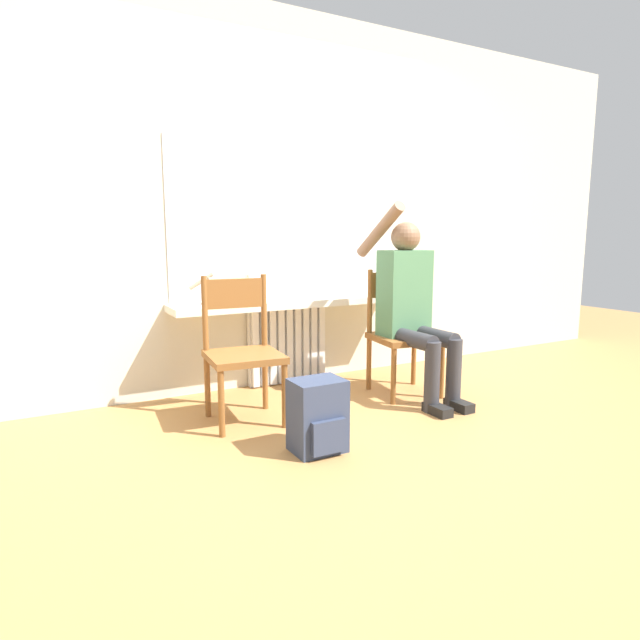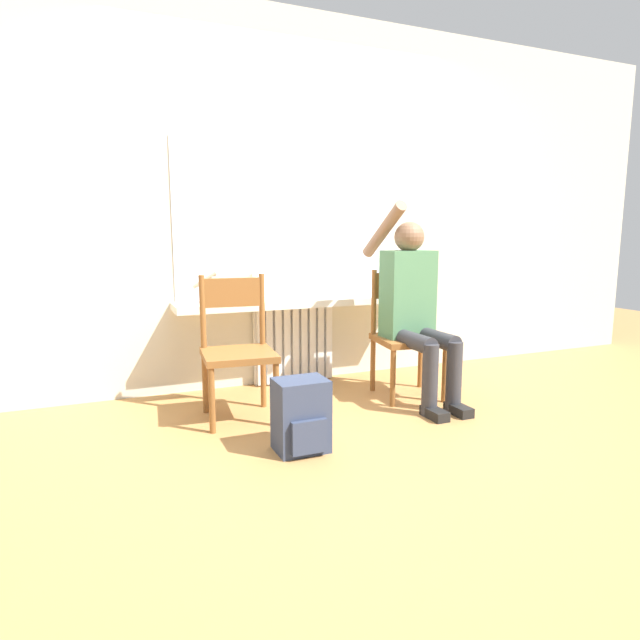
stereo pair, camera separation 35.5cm
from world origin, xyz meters
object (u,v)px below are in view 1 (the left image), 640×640
(chair_left, at_px, (242,349))
(cat, at_px, (229,285))
(chair_right, at_px, (402,332))
(person, at_px, (412,302))
(backpack, at_px, (318,416))

(chair_left, xyz_separation_m, cat, (0.10, 0.50, 0.34))
(chair_right, xyz_separation_m, person, (-0.01, -0.11, 0.22))
(chair_left, relative_size, chair_right, 1.00)
(chair_left, distance_m, person, 1.21)
(cat, xyz_separation_m, backpack, (0.07, -1.14, -0.59))
(chair_left, distance_m, cat, 0.61)
(person, height_order, cat, person)
(chair_left, bearing_deg, chair_right, 5.27)
(person, bearing_deg, cat, 150.87)
(chair_right, height_order, cat, chair_right)
(person, relative_size, cat, 2.97)
(chair_left, relative_size, person, 0.65)
(person, xyz_separation_m, backpack, (-1.02, -0.53, -0.47))
(chair_left, height_order, backpack, chair_left)
(chair_left, bearing_deg, person, 0.06)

